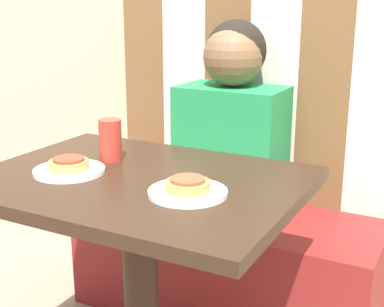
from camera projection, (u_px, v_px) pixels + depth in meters
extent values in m
cube|color=maroon|center=(229.00, 259.00, 2.12)|extent=(1.16, 0.52, 0.44)
cube|color=brown|center=(150.00, 89.00, 2.35)|extent=(0.19, 0.10, 0.79)
cube|color=beige|center=(189.00, 92.00, 2.26)|extent=(0.19, 0.10, 0.79)
cube|color=brown|center=(231.00, 96.00, 2.18)|extent=(0.19, 0.10, 0.79)
cube|color=beige|center=(276.00, 100.00, 2.09)|extent=(0.19, 0.10, 0.79)
cube|color=brown|center=(326.00, 104.00, 2.00)|extent=(0.19, 0.10, 0.79)
cube|color=beige|center=(379.00, 109.00, 1.91)|extent=(0.19, 0.10, 0.79)
cube|color=black|center=(138.00, 183.00, 1.45)|extent=(0.87, 0.66, 0.03)
cylinder|color=black|center=(142.00, 304.00, 1.55)|extent=(0.10, 0.10, 0.71)
cube|color=#1E8447|center=(231.00, 149.00, 2.00)|extent=(0.39, 0.24, 0.47)
sphere|color=brown|center=(233.00, 56.00, 1.90)|extent=(0.22, 0.22, 0.22)
sphere|color=black|center=(236.00, 50.00, 1.92)|extent=(0.22, 0.22, 0.22)
cylinder|color=white|center=(69.00, 171.00, 1.48)|extent=(0.20, 0.20, 0.01)
cylinder|color=white|center=(188.00, 192.00, 1.31)|extent=(0.20, 0.20, 0.01)
cylinder|color=#C68E47|center=(69.00, 165.00, 1.47)|extent=(0.11, 0.11, 0.02)
cylinder|color=#B73823|center=(69.00, 159.00, 1.47)|extent=(0.09, 0.09, 0.01)
cylinder|color=#C68E47|center=(188.00, 186.00, 1.30)|extent=(0.11, 0.11, 0.02)
cylinder|color=#AD472D|center=(188.00, 180.00, 1.30)|extent=(0.09, 0.09, 0.01)
cylinder|color=#B23328|center=(110.00, 140.00, 1.57)|extent=(0.07, 0.07, 0.12)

